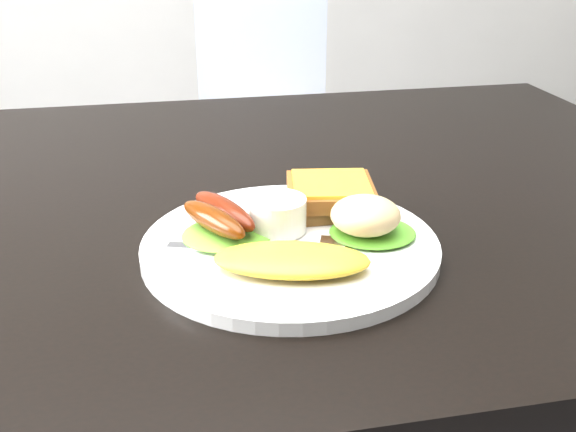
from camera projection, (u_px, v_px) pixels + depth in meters
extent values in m
cube|color=black|center=(222.00, 206.00, 0.76)|extent=(1.20, 0.80, 0.04)
cube|color=tan|center=(273.00, 148.00, 1.82)|extent=(0.41, 0.41, 0.04)
imported|color=navy|center=(50.00, 132.00, 1.14)|extent=(0.59, 0.50, 1.38)
cylinder|color=white|center=(290.00, 246.00, 0.61)|extent=(0.27, 0.27, 0.01)
ellipsoid|color=#5F9723|center=(228.00, 234.00, 0.61)|extent=(0.09, 0.08, 0.01)
ellipsoid|color=#3F9025|center=(372.00, 232.00, 0.62)|extent=(0.09, 0.08, 0.01)
ellipsoid|color=gold|center=(292.00, 260.00, 0.56)|extent=(0.14, 0.09, 0.02)
ellipsoid|color=#642802|center=(213.00, 219.00, 0.60)|extent=(0.06, 0.09, 0.02)
ellipsoid|color=#5C1108|center=(224.00, 211.00, 0.62)|extent=(0.06, 0.10, 0.02)
cylinder|color=white|center=(277.00, 214.00, 0.62)|extent=(0.06, 0.06, 0.03)
cube|color=brown|center=(308.00, 207.00, 0.66)|extent=(0.07, 0.07, 0.01)
cube|color=brown|center=(331.00, 192.00, 0.67)|extent=(0.10, 0.10, 0.01)
ellipsoid|color=beige|center=(366.00, 215.00, 0.60)|extent=(0.07, 0.07, 0.03)
cube|color=#ADAFB7|center=(244.00, 250.00, 0.59)|extent=(0.13, 0.05, 0.00)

